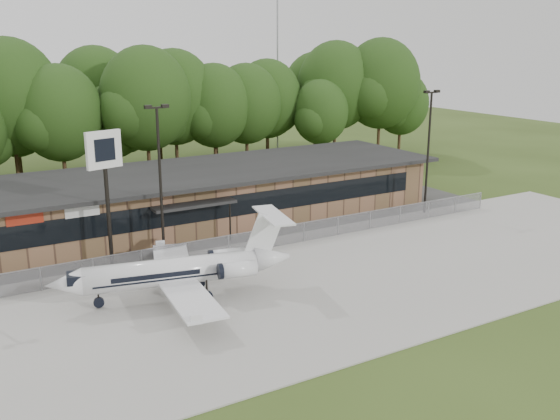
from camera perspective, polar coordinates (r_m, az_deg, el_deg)
ground at (r=31.10m, az=9.44°, el=-11.91°), size 160.00×160.00×0.00m
apron at (r=36.96m, az=1.48°, el=-7.09°), size 64.00×18.00×0.08m
parking_lot at (r=46.53m, az=-6.02°, el=-2.41°), size 50.00×9.00×0.06m
terminal at (r=49.88m, az=-8.21°, el=1.29°), size 41.00×11.65×4.30m
fence at (r=42.43m, az=-3.51°, el=-3.05°), size 46.00×0.04×1.52m
treeline at (r=65.87m, az=-14.47°, el=9.05°), size 72.00×12.00×15.00m
radio_mast at (r=79.81m, az=-0.23°, el=14.13°), size 0.20×0.20×25.00m
light_pole_mid at (r=40.54m, az=-10.92°, el=3.44°), size 1.55×0.30×10.23m
light_pole_right at (r=52.68m, az=13.43°, el=5.99°), size 1.55×0.30×10.23m
business_jet at (r=35.31m, az=-9.06°, el=-5.59°), size 13.56×12.18×4.58m
pole_sign at (r=39.70m, az=-15.72°, el=4.03°), size 2.30×0.83×8.82m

